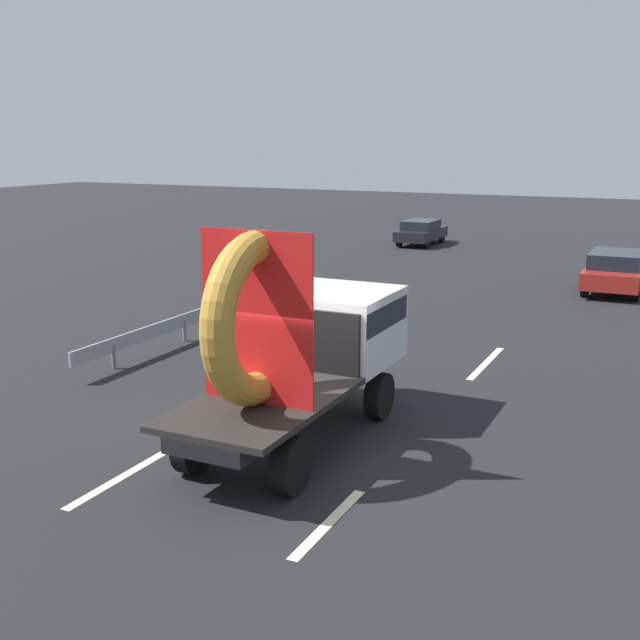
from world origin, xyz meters
TOP-DOWN VIEW (x-y plane):
  - ground_plane at (0.00, 0.00)m, footprint 120.00×120.00m
  - flatbed_truck at (-0.08, 0.59)m, footprint 2.02×5.56m
  - distant_sedan at (3.40, 16.61)m, footprint 1.79×4.17m
  - guardrail at (-5.77, 6.22)m, footprint 0.10×10.81m
  - lane_dash_left_near at (-1.82, -2.32)m, footprint 0.16×2.42m
  - lane_dash_left_far at (-1.82, 6.32)m, footprint 0.16×2.01m
  - lane_dash_right_near at (1.66, -2.25)m, footprint 0.16×2.15m
  - lane_dash_right_far at (1.66, 6.27)m, footprint 0.16×2.88m
  - oncoming_car at (-6.30, 25.09)m, footprint 1.57×3.66m

SIDE VIEW (x-z plane):
  - ground_plane at x=0.00m, z-range 0.00..0.00m
  - lane_dash_left_near at x=-1.82m, z-range 0.00..0.01m
  - lane_dash_left_far at x=-1.82m, z-range 0.00..0.01m
  - lane_dash_right_near at x=1.66m, z-range 0.00..0.01m
  - lane_dash_right_far at x=1.66m, z-range 0.00..0.01m
  - guardrail at x=-5.77m, z-range 0.17..0.88m
  - oncoming_car at x=-6.30m, z-range 0.04..1.24m
  - distant_sedan at x=3.40m, z-range 0.05..1.41m
  - flatbed_truck at x=-0.08m, z-range -0.19..3.57m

